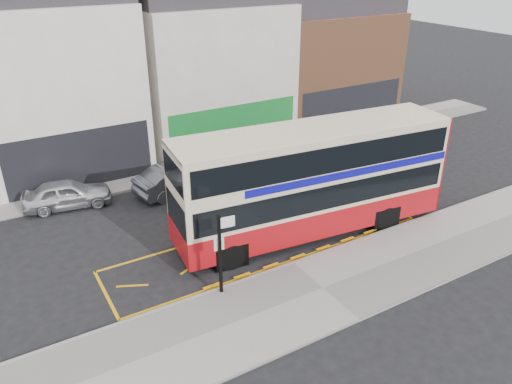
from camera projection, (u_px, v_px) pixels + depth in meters
ground at (288, 261)px, 20.30m from camera, size 120.00×120.00×0.00m
pavement at (323, 289)px, 18.49m from camera, size 40.00×4.00×0.15m
kerb at (293, 264)px, 19.98m from camera, size 40.00×0.15×0.15m
far_pavement at (182, 167)px, 28.77m from camera, size 50.00×3.00×0.15m
road_markings at (268, 243)px, 21.53m from camera, size 14.00×3.40×0.01m
terrace_left at (53, 73)px, 27.02m from camera, size 8.00×8.01×11.80m
terrace_green_shop at (204, 61)px, 31.23m from camera, size 9.00×8.01×11.30m
terrace_right at (319, 54)px, 35.54m from camera, size 9.00×8.01×10.30m
double_decker_bus at (313, 179)px, 21.36m from camera, size 12.35×4.02×4.85m
bus_stop_post at (221, 247)px, 17.45m from camera, size 0.78×0.20×3.18m
car_silver at (67, 194)px, 24.22m from camera, size 4.33×2.33×1.40m
car_grey at (178, 177)px, 25.79m from camera, size 4.84×2.47×1.52m
car_white at (320, 146)px, 30.23m from camera, size 4.55×2.74×1.23m
street_tree_right at (302, 79)px, 32.28m from camera, size 2.56×2.56×5.53m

